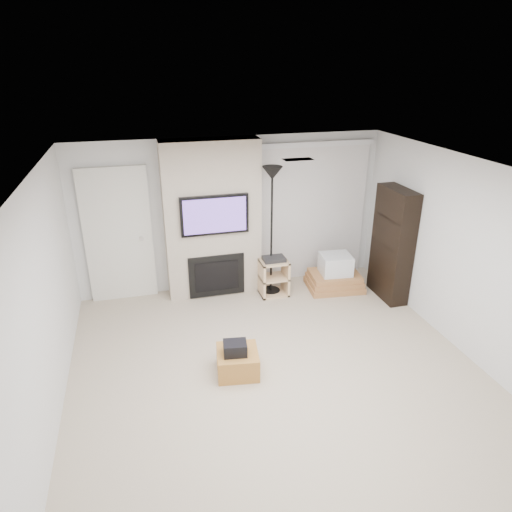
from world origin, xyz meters
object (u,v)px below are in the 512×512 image
object	(u,v)px
floor_lamp	(272,196)
bookshelf	(392,244)
ottoman	(238,362)
box_stack	(335,275)
av_stand	(274,275)

from	to	relation	value
floor_lamp	bookshelf	xyz separation A→B (m)	(1.80, -0.61, -0.76)
ottoman	floor_lamp	size ratio (longest dim) A/B	0.24
ottoman	floor_lamp	world-z (taller)	floor_lamp
ottoman	box_stack	distance (m)	2.76
av_stand	box_stack	distance (m)	1.07
bookshelf	ottoman	bearing A→B (deg)	-154.70
av_stand	bookshelf	world-z (taller)	bookshelf
ottoman	bookshelf	bearing A→B (deg)	25.30
ottoman	av_stand	world-z (taller)	av_stand
floor_lamp	bookshelf	bearing A→B (deg)	-18.79
av_stand	box_stack	bearing A→B (deg)	-3.09
box_stack	bookshelf	distance (m)	1.09
ottoman	bookshelf	size ratio (longest dim) A/B	0.28
av_stand	box_stack	xyz separation A→B (m)	(1.06, -0.06, -0.12)
floor_lamp	box_stack	distance (m)	1.80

